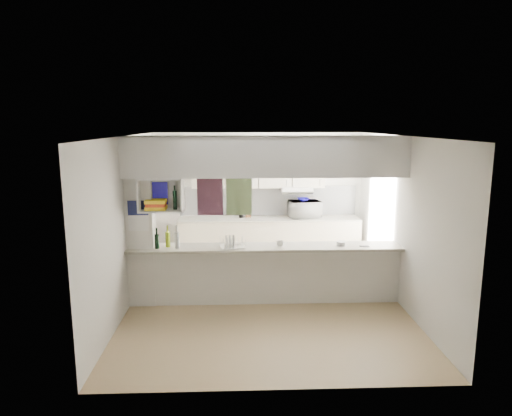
{
  "coord_description": "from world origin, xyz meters",
  "views": [
    {
      "loc": [
        -0.41,
        -6.79,
        2.8
      ],
      "look_at": [
        -0.12,
        0.5,
        1.42
      ],
      "focal_mm": 32.0,
      "sensor_mm": 36.0,
      "label": 1
    }
  ],
  "objects_px": {
    "microwave": "(305,209)",
    "wine_bottles": "(168,240)",
    "bowl": "(303,200)",
    "dish_rack": "(232,242)"
  },
  "relations": [
    {
      "from": "bowl",
      "to": "dish_rack",
      "type": "xyz_separation_m",
      "value": [
        -1.39,
        -2.15,
        -0.29
      ]
    },
    {
      "from": "dish_rack",
      "to": "wine_bottles",
      "type": "xyz_separation_m",
      "value": [
        -0.98,
        0.0,
        0.05
      ]
    },
    {
      "from": "bowl",
      "to": "wine_bottles",
      "type": "bearing_deg",
      "value": -137.76
    },
    {
      "from": "bowl",
      "to": "dish_rack",
      "type": "bearing_deg",
      "value": -122.81
    },
    {
      "from": "microwave",
      "to": "wine_bottles",
      "type": "height_order",
      "value": "wine_bottles"
    },
    {
      "from": "dish_rack",
      "to": "wine_bottles",
      "type": "bearing_deg",
      "value": 170.86
    },
    {
      "from": "microwave",
      "to": "wine_bottles",
      "type": "distance_m",
      "value": 3.24
    },
    {
      "from": "dish_rack",
      "to": "wine_bottles",
      "type": "relative_size",
      "value": 1.1
    },
    {
      "from": "microwave",
      "to": "dish_rack",
      "type": "height_order",
      "value": "microwave"
    },
    {
      "from": "microwave",
      "to": "wine_bottles",
      "type": "relative_size",
      "value": 1.63
    }
  ]
}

